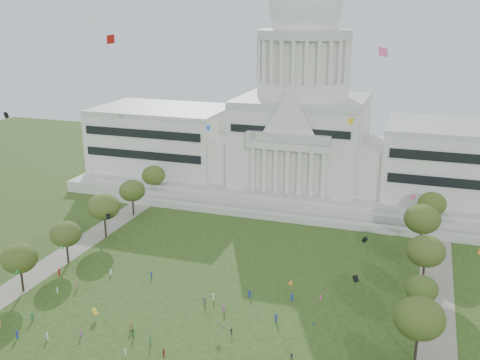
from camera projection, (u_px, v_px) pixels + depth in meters
capitol at (301, 131)px, 200.17m from camera, size 160.00×64.50×91.30m
path_left at (47, 267)px, 145.63m from camera, size 8.00×160.00×0.04m
path_right at (436, 332)px, 116.37m from camera, size 8.00×160.00×0.04m
row_tree_l_2 at (19, 258)px, 130.73m from camera, size 8.42×8.42×11.97m
row_tree_r_2 at (419, 318)px, 103.32m from camera, size 9.55×9.55×13.58m
row_tree_l_3 at (66, 234)px, 145.58m from camera, size 8.12×8.12×11.55m
row_tree_r_3 at (422, 289)px, 119.45m from camera, size 7.01×7.01×9.98m
row_tree_l_4 at (104, 207)px, 161.99m from camera, size 9.29×9.29×13.21m
row_tree_r_4 at (426, 251)px, 132.78m from camera, size 9.19×9.19×13.06m
row_tree_l_5 at (132, 191)px, 179.46m from camera, size 8.33×8.33×11.85m
row_tree_r_5 at (422, 219)px, 151.24m from camera, size 9.82×9.82×13.96m
row_tree_l_6 at (153, 175)px, 196.43m from camera, size 8.19×8.19×11.64m
row_tree_r_6 at (432, 204)px, 167.15m from camera, size 8.42×8.42×11.97m
person_2 at (292, 357)px, 106.68m from camera, size 0.91×0.68×1.68m
person_4 at (164, 353)px, 107.96m from camera, size 0.61×1.02×1.68m
person_8 at (133, 333)px, 114.33m from camera, size 1.02×0.87×1.80m
person_10 at (231, 331)px, 115.39m from camera, size 0.77×0.96×1.44m
distant_crowd at (142, 316)px, 120.94m from camera, size 59.81×39.13×1.94m
kite_swarm at (196, 235)px, 102.06m from camera, size 83.55×106.53×60.07m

